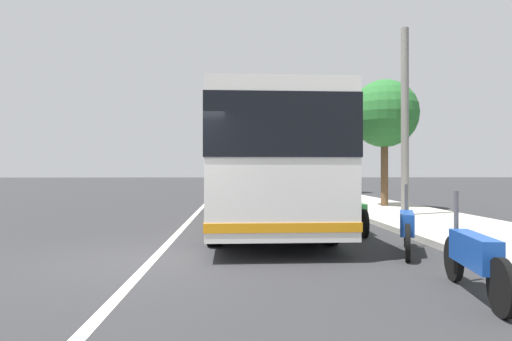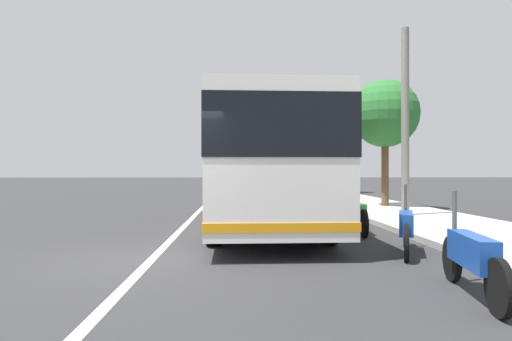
{
  "view_description": "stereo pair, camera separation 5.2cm",
  "coord_description": "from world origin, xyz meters",
  "px_view_note": "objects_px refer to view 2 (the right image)",
  "views": [
    {
      "loc": [
        -7.42,
        -1.43,
        1.52
      ],
      "look_at": [
        5.48,
        -2.03,
        1.56
      ],
      "focal_mm": 30.46,
      "sensor_mm": 36.0,
      "label": 1
    },
    {
      "loc": [
        -7.43,
        -1.48,
        1.52
      ],
      "look_at": [
        5.48,
        -2.03,
        1.56
      ],
      "focal_mm": 30.46,
      "sensor_mm": 36.0,
      "label": 2
    }
  ],
  "objects_px": {
    "motorcycle_nearest_curb": "(406,228)",
    "roadside_tree_far_block": "(325,119)",
    "motorcycle_angled": "(357,214)",
    "utility_pole": "(405,123)",
    "roadside_tree_mid_block": "(385,114)",
    "car_side_street": "(247,181)",
    "coach_bus": "(261,161)",
    "motorcycle_mid_row": "(472,258)",
    "car_oncoming": "(242,179)"
  },
  "relations": [
    {
      "from": "roadside_tree_mid_block",
      "to": "motorcycle_nearest_curb",
      "type": "bearing_deg",
      "value": 163.11
    },
    {
      "from": "coach_bus",
      "to": "car_oncoming",
      "type": "height_order",
      "value": "coach_bus"
    },
    {
      "from": "roadside_tree_mid_block",
      "to": "roadside_tree_far_block",
      "type": "bearing_deg",
      "value": -1.27
    },
    {
      "from": "roadside_tree_mid_block",
      "to": "motorcycle_mid_row",
      "type": "bearing_deg",
      "value": 165.56
    },
    {
      "from": "coach_bus",
      "to": "car_side_street",
      "type": "xyz_separation_m",
      "value": [
        25.36,
        -0.16,
        -1.14
      ]
    },
    {
      "from": "roadside_tree_far_block",
      "to": "utility_pole",
      "type": "distance_m",
      "value": 17.2
    },
    {
      "from": "motorcycle_mid_row",
      "to": "roadside_tree_far_block",
      "type": "distance_m",
      "value": 26.22
    },
    {
      "from": "coach_bus",
      "to": "car_side_street",
      "type": "distance_m",
      "value": 25.39
    },
    {
      "from": "roadside_tree_mid_block",
      "to": "motorcycle_angled",
      "type": "bearing_deg",
      "value": 155.76
    },
    {
      "from": "motorcycle_mid_row",
      "to": "car_oncoming",
      "type": "xyz_separation_m",
      "value": [
        39.9,
        2.38,
        0.24
      ]
    },
    {
      "from": "car_side_street",
      "to": "roadside_tree_far_block",
      "type": "distance_m",
      "value": 10.03
    },
    {
      "from": "motorcycle_angled",
      "to": "utility_pole",
      "type": "distance_m",
      "value": 4.67
    },
    {
      "from": "roadside_tree_far_block",
      "to": "car_side_street",
      "type": "bearing_deg",
      "value": 37.63
    },
    {
      "from": "motorcycle_mid_row",
      "to": "roadside_tree_mid_block",
      "type": "distance_m",
      "value": 13.03
    },
    {
      "from": "car_oncoming",
      "to": "motorcycle_nearest_curb",
      "type": "bearing_deg",
      "value": -178.31
    },
    {
      "from": "car_side_street",
      "to": "motorcycle_mid_row",
      "type": "bearing_deg",
      "value": -176.83
    },
    {
      "from": "coach_bus",
      "to": "car_oncoming",
      "type": "relative_size",
      "value": 2.31
    },
    {
      "from": "car_oncoming",
      "to": "utility_pole",
      "type": "height_order",
      "value": "utility_pole"
    },
    {
      "from": "motorcycle_nearest_curb",
      "to": "car_side_street",
      "type": "xyz_separation_m",
      "value": [
        29.83,
        2.3,
        0.21
      ]
    },
    {
      "from": "roadside_tree_mid_block",
      "to": "utility_pole",
      "type": "relative_size",
      "value": 0.86
    },
    {
      "from": "motorcycle_angled",
      "to": "roadside_tree_mid_block",
      "type": "distance_m",
      "value": 8.11
    },
    {
      "from": "coach_bus",
      "to": "motorcycle_angled",
      "type": "xyz_separation_m",
      "value": [
        -1.79,
        -2.29,
        -1.35
      ]
    },
    {
      "from": "roadside_tree_mid_block",
      "to": "utility_pole",
      "type": "distance_m",
      "value": 3.81
    },
    {
      "from": "motorcycle_angled",
      "to": "roadside_tree_mid_block",
      "type": "relative_size",
      "value": 0.42
    },
    {
      "from": "coach_bus",
      "to": "motorcycle_angled",
      "type": "relative_size",
      "value": 4.83
    },
    {
      "from": "coach_bus",
      "to": "utility_pole",
      "type": "height_order",
      "value": "utility_pole"
    },
    {
      "from": "car_oncoming",
      "to": "car_side_street",
      "type": "bearing_deg",
      "value": -179.55
    },
    {
      "from": "motorcycle_angled",
      "to": "car_side_street",
      "type": "xyz_separation_m",
      "value": [
        27.15,
        2.12,
        0.2
      ]
    },
    {
      "from": "motorcycle_mid_row",
      "to": "utility_pole",
      "type": "relative_size",
      "value": 0.35
    },
    {
      "from": "coach_bus",
      "to": "motorcycle_nearest_curb",
      "type": "bearing_deg",
      "value": -151.88
    },
    {
      "from": "motorcycle_angled",
      "to": "car_side_street",
      "type": "relative_size",
      "value": 0.56
    },
    {
      "from": "car_side_street",
      "to": "utility_pole",
      "type": "relative_size",
      "value": 0.65
    },
    {
      "from": "motorcycle_angled",
      "to": "roadside_tree_far_block",
      "type": "height_order",
      "value": "roadside_tree_far_block"
    },
    {
      "from": "utility_pole",
      "to": "car_side_street",
      "type": "bearing_deg",
      "value": 10.67
    },
    {
      "from": "roadside_tree_mid_block",
      "to": "utility_pole",
      "type": "bearing_deg",
      "value": 170.56
    },
    {
      "from": "roadside_tree_mid_block",
      "to": "car_side_street",
      "type": "bearing_deg",
      "value": 14.15
    },
    {
      "from": "roadside_tree_far_block",
      "to": "motorcycle_nearest_curb",
      "type": "bearing_deg",
      "value": 172.12
    },
    {
      "from": "motorcycle_angled",
      "to": "car_side_street",
      "type": "height_order",
      "value": "car_side_street"
    },
    {
      "from": "motorcycle_mid_row",
      "to": "motorcycle_nearest_curb",
      "type": "bearing_deg",
      "value": 3.85
    },
    {
      "from": "motorcycle_mid_row",
      "to": "motorcycle_angled",
      "type": "xyz_separation_m",
      "value": [
        5.46,
        -0.11,
        0.01
      ]
    },
    {
      "from": "motorcycle_angled",
      "to": "car_oncoming",
      "type": "bearing_deg",
      "value": 8.18
    },
    {
      "from": "motorcycle_nearest_curb",
      "to": "car_oncoming",
      "type": "bearing_deg",
      "value": 24.97
    },
    {
      "from": "car_oncoming",
      "to": "car_side_street",
      "type": "distance_m",
      "value": 7.3
    },
    {
      "from": "motorcycle_nearest_curb",
      "to": "utility_pole",
      "type": "xyz_separation_m",
      "value": [
        5.73,
        -2.24,
        2.59
      ]
    },
    {
      "from": "motorcycle_angled",
      "to": "roadside_tree_far_block",
      "type": "bearing_deg",
      "value": -5.35
    },
    {
      "from": "coach_bus",
      "to": "utility_pole",
      "type": "xyz_separation_m",
      "value": [
        1.26,
        -4.7,
        1.24
      ]
    },
    {
      "from": "car_side_street",
      "to": "utility_pole",
      "type": "distance_m",
      "value": 24.64
    },
    {
      "from": "motorcycle_nearest_curb",
      "to": "roadside_tree_far_block",
      "type": "xyz_separation_m",
      "value": [
        22.77,
        -3.15,
        4.79
      ]
    },
    {
      "from": "motorcycle_angled",
      "to": "utility_pole",
      "type": "relative_size",
      "value": 0.36
    },
    {
      "from": "motorcycle_nearest_curb",
      "to": "roadside_tree_far_block",
      "type": "relative_size",
      "value": 0.29
    }
  ]
}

